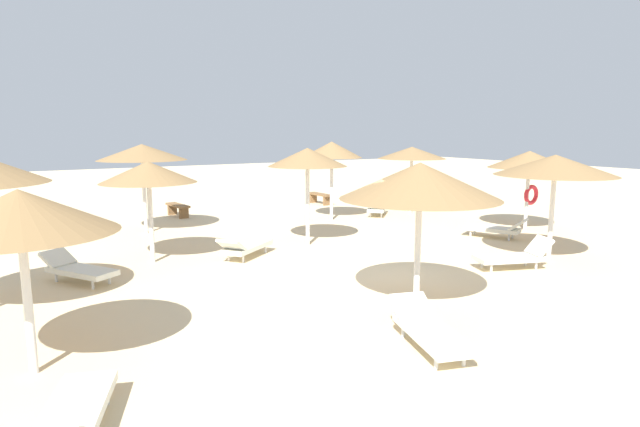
% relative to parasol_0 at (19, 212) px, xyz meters
% --- Properties ---
extents(ground_plane, '(80.00, 80.00, 0.00)m').
position_rel_parasol_0_xyz_m(ground_plane, '(6.96, 0.65, -2.32)').
color(ground_plane, beige).
extents(parasol_0, '(2.56, 2.56, 2.63)m').
position_rel_parasol_0_xyz_m(parasol_0, '(0.00, 0.00, 0.00)').
color(parasol_0, silver).
rests_on(parasol_0, ground).
extents(parasol_1, '(3.00, 3.00, 2.82)m').
position_rel_parasol_0_xyz_m(parasol_1, '(6.44, -0.79, 0.15)').
color(parasol_1, silver).
rests_on(parasol_1, ground).
extents(parasol_2, '(2.71, 2.71, 2.71)m').
position_rel_parasol_0_xyz_m(parasol_2, '(14.97, 3.26, 0.08)').
color(parasol_2, silver).
rests_on(parasol_2, ground).
extents(parasol_3, '(2.30, 2.30, 2.97)m').
position_rel_parasol_0_xyz_m(parasol_3, '(10.34, 8.40, 0.34)').
color(parasol_3, silver).
rests_on(parasol_3, ground).
extents(parasol_4, '(2.42, 2.42, 2.62)m').
position_rel_parasol_0_xyz_m(parasol_4, '(2.95, 5.45, 0.02)').
color(parasol_4, silver).
rests_on(parasol_4, ground).
extents(parasol_5, '(2.33, 2.33, 2.89)m').
position_rel_parasol_0_xyz_m(parasol_5, '(7.42, 5.13, 0.29)').
color(parasol_5, silver).
rests_on(parasol_5, ground).
extents(parasol_6, '(3.01, 3.01, 2.79)m').
position_rel_parasol_0_xyz_m(parasol_6, '(11.89, 0.19, 0.20)').
color(parasol_6, silver).
rests_on(parasol_6, ground).
extents(parasol_8, '(2.86, 2.86, 2.95)m').
position_rel_parasol_0_xyz_m(parasol_8, '(3.70, 9.47, 0.36)').
color(parasol_8, silver).
rests_on(parasol_8, ground).
extents(parasol_9, '(2.75, 2.75, 2.73)m').
position_rel_parasol_0_xyz_m(parasol_9, '(13.93, 8.00, 0.16)').
color(parasol_9, silver).
rests_on(parasol_9, ground).
extents(lounger_0, '(1.25, 2.01, 0.67)m').
position_rel_parasol_0_xyz_m(lounger_0, '(0.28, -2.06, -2.00)').
color(lounger_0, silver).
rests_on(lounger_0, ground).
extents(lounger_1, '(1.18, 2.02, 0.62)m').
position_rel_parasol_0_xyz_m(lounger_1, '(5.40, -2.23, -2.01)').
color(lounger_1, silver).
rests_on(lounger_1, ground).
extents(lounger_2, '(1.40, 1.99, 0.69)m').
position_rel_parasol_0_xyz_m(lounger_2, '(13.05, 2.89, -2.00)').
color(lounger_2, silver).
rests_on(lounger_2, ground).
extents(lounger_3, '(1.78, 1.79, 0.72)m').
position_rel_parasol_0_xyz_m(lounger_3, '(12.46, 8.29, -2.00)').
color(lounger_3, silver).
rests_on(lounger_3, ground).
extents(lounger_4, '(1.55, 1.96, 0.66)m').
position_rel_parasol_0_xyz_m(lounger_4, '(1.08, 4.50, -2.00)').
color(lounger_4, silver).
rests_on(lounger_4, ground).
extents(lounger_5, '(1.91, 1.64, 0.68)m').
position_rel_parasol_0_xyz_m(lounger_5, '(5.19, 4.62, -2.00)').
color(lounger_5, silver).
rests_on(lounger_5, ground).
extents(lounger_6, '(1.97, 1.24, 0.78)m').
position_rel_parasol_0_xyz_m(lounger_6, '(10.47, 0.14, -1.99)').
color(lounger_6, silver).
rests_on(lounger_6, ground).
extents(bench_0, '(0.51, 1.53, 0.49)m').
position_rel_parasol_0_xyz_m(bench_0, '(12.19, 12.30, -1.97)').
color(bench_0, brown).
rests_on(bench_0, ground).
extents(bench_1, '(0.60, 1.54, 0.49)m').
position_rel_parasol_0_xyz_m(bench_1, '(5.55, 12.23, -1.97)').
color(bench_1, brown).
rests_on(bench_1, ground).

